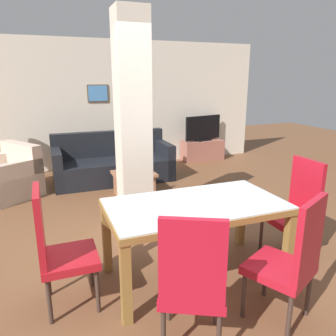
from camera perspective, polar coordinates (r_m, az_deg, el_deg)
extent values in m
plane|color=brown|center=(3.47, 4.57, -18.12)|extent=(18.00, 18.00, 0.00)
cube|color=beige|center=(7.31, -11.04, 10.72)|extent=(7.20, 0.06, 2.70)
cube|color=brown|center=(7.23, -12.12, 12.61)|extent=(0.44, 0.02, 0.36)
cube|color=#4C8CCC|center=(7.22, -12.11, 12.60)|extent=(0.40, 0.01, 0.32)
cube|color=beige|center=(4.10, -6.14, 7.45)|extent=(0.39, 0.40, 2.70)
cube|color=olive|center=(2.78, 8.67, -9.77)|extent=(1.67, 0.06, 0.06)
cube|color=olive|center=(3.48, 1.85, -4.33)|extent=(1.67, 0.06, 0.06)
cube|color=olive|center=(2.89, -9.92, -8.85)|extent=(0.06, 0.78, 0.06)
cube|color=olive|center=(3.53, 16.80, -4.72)|extent=(0.06, 0.78, 0.06)
cube|color=silver|center=(3.11, 4.87, -6.14)|extent=(1.65, 0.88, 0.01)
cube|color=olive|center=(2.74, -7.34, -19.47)|extent=(0.08, 0.08, 0.71)
cube|color=olive|center=(3.39, 20.21, -12.99)|extent=(0.08, 0.08, 0.71)
cube|color=olive|center=(3.41, -10.64, -12.05)|extent=(0.08, 0.08, 0.71)
cube|color=olive|center=(3.96, 12.60, -8.18)|extent=(0.08, 0.08, 0.71)
cube|color=#B21323|center=(3.83, 20.19, -8.23)|extent=(0.46, 0.46, 0.07)
cube|color=#B21323|center=(3.84, 22.98, -3.02)|extent=(0.05, 0.44, 0.61)
cylinder|color=#3D2D26|center=(3.68, 19.51, -13.21)|extent=(0.04, 0.04, 0.41)
cylinder|color=#3D2D26|center=(3.94, 15.92, -10.93)|extent=(0.04, 0.04, 0.41)
cylinder|color=#3D2D26|center=(3.92, 23.85, -11.86)|extent=(0.04, 0.04, 0.41)
cylinder|color=#3D2D26|center=(4.17, 20.18, -9.83)|extent=(0.04, 0.04, 0.41)
cube|color=red|center=(2.53, 4.26, -20.21)|extent=(0.62, 0.62, 0.07)
cube|color=red|center=(2.17, 4.27, -16.11)|extent=(0.41, 0.24, 0.61)
cylinder|color=#3D2D26|center=(2.83, 0.16, -21.71)|extent=(0.04, 0.04, 0.41)
cylinder|color=#3D2D26|center=(2.83, 8.44, -21.97)|extent=(0.04, 0.04, 0.41)
cylinder|color=#3D2D26|center=(2.54, -0.81, -26.85)|extent=(0.04, 0.04, 0.41)
cube|color=#B41721|center=(2.99, -16.74, -14.85)|extent=(0.46, 0.46, 0.07)
cube|color=#B41721|center=(2.83, -21.45, -9.32)|extent=(0.05, 0.44, 0.61)
cylinder|color=#3D2D26|center=(3.28, -13.26, -16.44)|extent=(0.04, 0.04, 0.41)
cylinder|color=#3D2D26|center=(2.97, -12.15, -20.18)|extent=(0.04, 0.04, 0.41)
cylinder|color=#3D2D26|center=(3.27, -20.16, -17.17)|extent=(0.04, 0.04, 0.41)
cylinder|color=#3D2D26|center=(2.95, -19.96, -21.03)|extent=(0.04, 0.04, 0.41)
cube|color=#B01626|center=(2.88, 18.72, -16.29)|extent=(0.62, 0.62, 0.07)
cube|color=#B01626|center=(2.66, 23.45, -11.24)|extent=(0.41, 0.24, 0.61)
cylinder|color=#3D2D26|center=(2.93, 13.04, -20.78)|extent=(0.04, 0.04, 0.41)
cylinder|color=#3D2D26|center=(3.21, 16.59, -17.47)|extent=(0.04, 0.04, 0.41)
cylinder|color=#3D2D26|center=(2.81, 20.35, -23.23)|extent=(0.04, 0.04, 0.41)
cylinder|color=#3D2D26|center=(3.10, 23.24, -19.44)|extent=(0.04, 0.04, 0.41)
cube|color=black|center=(6.34, -9.42, -0.37)|extent=(2.19, 0.93, 0.42)
cube|color=black|center=(6.60, -10.27, 4.25)|extent=(2.19, 0.18, 0.49)
cube|color=black|center=(6.58, -0.77, 1.61)|extent=(0.16, 0.93, 0.69)
cube|color=black|center=(6.20, -18.71, -0.08)|extent=(0.16, 0.93, 0.69)
cube|color=beige|center=(6.05, -26.40, -2.69)|extent=(1.23, 1.26, 0.40)
cube|color=beige|center=(6.10, -24.15, 1.90)|extent=(0.68, 0.89, 0.46)
cube|color=beige|center=(5.68, -24.57, -2.26)|extent=(0.79, 0.59, 0.65)
cube|color=#A16748|center=(5.46, -5.97, -1.00)|extent=(0.68, 0.56, 0.04)
cube|color=#A16748|center=(5.52, -5.91, -2.98)|extent=(0.60, 0.48, 0.36)
cylinder|color=#4C2D14|center=(5.33, -3.87, 0.01)|extent=(0.06, 0.06, 0.21)
cylinder|color=#4C2D14|center=(5.29, -3.89, 1.47)|extent=(0.03, 0.03, 0.07)
cylinder|color=#B7B7BC|center=(5.28, -3.90, 1.93)|extent=(0.03, 0.03, 0.01)
cube|color=#A36050|center=(7.93, 6.02, 3.11)|extent=(0.99, 0.40, 0.47)
cube|color=black|center=(7.88, 6.07, 4.89)|extent=(0.44, 0.29, 0.03)
cube|color=black|center=(7.83, 6.13, 7.01)|extent=(0.99, 0.29, 0.56)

